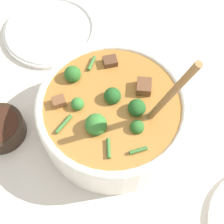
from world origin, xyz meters
name	(u,v)px	position (x,y,z in m)	size (l,w,h in m)	color
ground_plane	(112,128)	(0.00, 0.00, 0.00)	(4.00, 4.00, 0.00)	silver
stew_bowl	(112,114)	(0.00, 0.00, 0.06)	(0.30, 0.30, 0.29)	white
condiment_bowl	(0,128)	(0.24, 0.03, 0.02)	(0.11, 0.11, 0.04)	black
empty_plate	(51,30)	(0.18, -0.27, 0.01)	(0.24, 0.24, 0.02)	white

